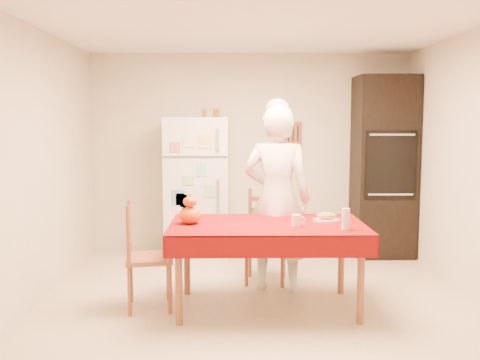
{
  "coord_description": "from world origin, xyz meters",
  "views": [
    {
      "loc": [
        -0.23,
        -4.57,
        1.65
      ],
      "look_at": [
        -0.16,
        0.2,
        1.13
      ],
      "focal_mm": 40.0,
      "sensor_mm": 36.0,
      "label": 1
    }
  ],
  "objects_px": {
    "oven_cabinet": "(383,167)",
    "bread_plate": "(326,220)",
    "seated_woman": "(277,199)",
    "wine_glass": "(346,219)",
    "chair_left": "(142,252)",
    "pumpkin_lower": "(190,215)",
    "chair_far": "(266,232)",
    "refrigerator": "(197,188)",
    "coffee_mug": "(296,220)",
    "dining_table": "(267,231)"
  },
  "relations": [
    {
      "from": "chair_far",
      "to": "chair_left",
      "type": "height_order",
      "value": "same"
    },
    {
      "from": "oven_cabinet",
      "to": "seated_woman",
      "type": "distance_m",
      "value": 1.99
    },
    {
      "from": "oven_cabinet",
      "to": "dining_table",
      "type": "relative_size",
      "value": 1.29
    },
    {
      "from": "refrigerator",
      "to": "chair_far",
      "type": "bearing_deg",
      "value": -52.52
    },
    {
      "from": "seated_woman",
      "to": "pumpkin_lower",
      "type": "xyz_separation_m",
      "value": [
        -0.8,
        -0.52,
        -0.07
      ]
    },
    {
      "from": "refrigerator",
      "to": "coffee_mug",
      "type": "relative_size",
      "value": 17.0
    },
    {
      "from": "oven_cabinet",
      "to": "bread_plate",
      "type": "distance_m",
      "value": 2.09
    },
    {
      "from": "chair_left",
      "to": "bread_plate",
      "type": "distance_m",
      "value": 1.66
    },
    {
      "from": "wine_glass",
      "to": "chair_left",
      "type": "bearing_deg",
      "value": 171.25
    },
    {
      "from": "dining_table",
      "to": "seated_woman",
      "type": "bearing_deg",
      "value": 76.24
    },
    {
      "from": "bread_plate",
      "to": "oven_cabinet",
      "type": "bearing_deg",
      "value": 60.62
    },
    {
      "from": "seated_woman",
      "to": "bread_plate",
      "type": "xyz_separation_m",
      "value": [
        0.41,
        -0.42,
        -0.13
      ]
    },
    {
      "from": "chair_far",
      "to": "pumpkin_lower",
      "type": "height_order",
      "value": "chair_far"
    },
    {
      "from": "seated_woman",
      "to": "coffee_mug",
      "type": "xyz_separation_m",
      "value": [
        0.11,
        -0.65,
        -0.09
      ]
    },
    {
      "from": "chair_far",
      "to": "coffee_mug",
      "type": "height_order",
      "value": "chair_far"
    },
    {
      "from": "oven_cabinet",
      "to": "pumpkin_lower",
      "type": "relative_size",
      "value": 11.2
    },
    {
      "from": "dining_table",
      "to": "chair_far",
      "type": "bearing_deg",
      "value": 86.89
    },
    {
      "from": "chair_left",
      "to": "chair_far",
      "type": "bearing_deg",
      "value": -63.02
    },
    {
      "from": "seated_woman",
      "to": "chair_left",
      "type": "bearing_deg",
      "value": 36.38
    },
    {
      "from": "refrigerator",
      "to": "chair_left",
      "type": "height_order",
      "value": "refrigerator"
    },
    {
      "from": "chair_far",
      "to": "seated_woman",
      "type": "relative_size",
      "value": 0.53
    },
    {
      "from": "refrigerator",
      "to": "seated_woman",
      "type": "relative_size",
      "value": 0.94
    },
    {
      "from": "chair_left",
      "to": "bread_plate",
      "type": "relative_size",
      "value": 3.96
    },
    {
      "from": "chair_left",
      "to": "seated_woman",
      "type": "bearing_deg",
      "value": -76.29
    },
    {
      "from": "pumpkin_lower",
      "to": "bread_plate",
      "type": "distance_m",
      "value": 1.22
    },
    {
      "from": "pumpkin_lower",
      "to": "wine_glass",
      "type": "relative_size",
      "value": 1.12
    },
    {
      "from": "wine_glass",
      "to": "bread_plate",
      "type": "bearing_deg",
      "value": 104.7
    },
    {
      "from": "chair_left",
      "to": "seated_woman",
      "type": "distance_m",
      "value": 1.39
    },
    {
      "from": "oven_cabinet",
      "to": "bread_plate",
      "type": "relative_size",
      "value": 9.17
    },
    {
      "from": "chair_far",
      "to": "bread_plate",
      "type": "xyz_separation_m",
      "value": [
        0.49,
        -0.74,
        0.26
      ]
    },
    {
      "from": "seated_woman",
      "to": "bread_plate",
      "type": "bearing_deg",
      "value": 148.02
    },
    {
      "from": "chair_left",
      "to": "bread_plate",
      "type": "xyz_separation_m",
      "value": [
        1.64,
        0.09,
        0.26
      ]
    },
    {
      "from": "oven_cabinet",
      "to": "seated_woman",
      "type": "bearing_deg",
      "value": -135.93
    },
    {
      "from": "pumpkin_lower",
      "to": "wine_glass",
      "type": "distance_m",
      "value": 1.33
    },
    {
      "from": "chair_far",
      "to": "coffee_mug",
      "type": "distance_m",
      "value": 1.03
    },
    {
      "from": "chair_far",
      "to": "chair_left",
      "type": "relative_size",
      "value": 1.0
    },
    {
      "from": "refrigerator",
      "to": "pumpkin_lower",
      "type": "distance_m",
      "value": 1.85
    },
    {
      "from": "dining_table",
      "to": "chair_far",
      "type": "relative_size",
      "value": 1.79
    },
    {
      "from": "seated_woman",
      "to": "wine_glass",
      "type": "relative_size",
      "value": 10.28
    },
    {
      "from": "dining_table",
      "to": "chair_left",
      "type": "height_order",
      "value": "chair_left"
    },
    {
      "from": "refrigerator",
      "to": "seated_woman",
      "type": "distance_m",
      "value": 1.58
    },
    {
      "from": "dining_table",
      "to": "pumpkin_lower",
      "type": "bearing_deg",
      "value": 179.71
    },
    {
      "from": "seated_woman",
      "to": "refrigerator",
      "type": "bearing_deg",
      "value": -43.53
    },
    {
      "from": "pumpkin_lower",
      "to": "wine_glass",
      "type": "xyz_separation_m",
      "value": [
        1.31,
        -0.27,
        0.01
      ]
    },
    {
      "from": "oven_cabinet",
      "to": "wine_glass",
      "type": "distance_m",
      "value": 2.36
    },
    {
      "from": "pumpkin_lower",
      "to": "bread_plate",
      "type": "relative_size",
      "value": 0.82
    },
    {
      "from": "refrigerator",
      "to": "chair_left",
      "type": "distance_m",
      "value": 1.91
    },
    {
      "from": "chair_far",
      "to": "wine_glass",
      "type": "distance_m",
      "value": 1.29
    },
    {
      "from": "dining_table",
      "to": "seated_woman",
      "type": "relative_size",
      "value": 0.94
    },
    {
      "from": "refrigerator",
      "to": "dining_table",
      "type": "distance_m",
      "value": 2.0
    }
  ]
}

